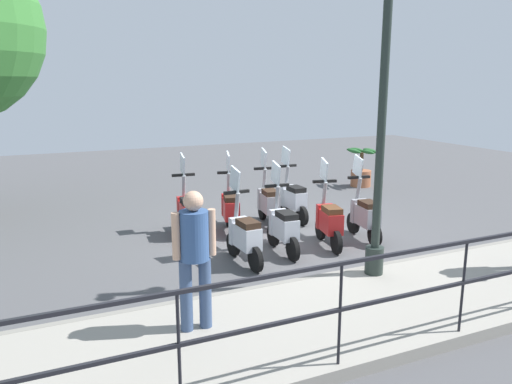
{
  "coord_description": "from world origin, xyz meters",
  "views": [
    {
      "loc": [
        -7.92,
        4.17,
        2.88
      ],
      "look_at": [
        0.2,
        0.5,
        0.9
      ],
      "focal_mm": 35.0,
      "sensor_mm": 36.0,
      "label": 1
    }
  ],
  "objects": [
    {
      "name": "scooter_far_3",
      "position": [
        0.93,
        1.6,
        0.48
      ],
      "size": [
        1.23,
        0.44,
        1.54
      ],
      "rotation": [
        0.0,
        0.0,
        -0.09
      ],
      "color": "black",
      "rests_on": "ground_plane"
    },
    {
      "name": "potted_palm",
      "position": [
        3.37,
        -4.16,
        0.45
      ],
      "size": [
        1.06,
        0.66,
        1.05
      ],
      "color": "#9E5B3D",
      "rests_on": "ground_plane"
    },
    {
      "name": "scooter_near_2",
      "position": [
        -0.7,
        0.4,
        0.48
      ],
      "size": [
        1.23,
        0.44,
        1.54
      ],
      "rotation": [
        0.0,
        0.0,
        -0.06
      ],
      "color": "black",
      "rests_on": "ground_plane"
    },
    {
      "name": "scooter_far_1",
      "position": [
        0.96,
        -0.12,
        0.48
      ],
      "size": [
        1.23,
        0.46,
        1.54
      ],
      "rotation": [
        0.0,
        0.0,
        -0.15
      ],
      "color": "black",
      "rests_on": "ground_plane"
    },
    {
      "name": "ground_plane",
      "position": [
        0.0,
        0.0,
        0.0
      ],
      "size": [
        28.0,
        28.0,
        0.0
      ],
      "primitive_type": "plane",
      "color": "#4C4C4F"
    },
    {
      "name": "scooter_near_1",
      "position": [
        -0.71,
        -0.5,
        0.48
      ],
      "size": [
        1.22,
        0.5,
        1.54
      ],
      "rotation": [
        0.0,
        0.0,
        -0.22
      ],
      "color": "black",
      "rests_on": "ground_plane"
    },
    {
      "name": "scooter_near_3",
      "position": [
        -0.89,
        1.2,
        0.48
      ],
      "size": [
        1.23,
        0.44,
        1.54
      ],
      "rotation": [
        0.0,
        0.0,
        0.05
      ],
      "color": "black",
      "rests_on": "ground_plane"
    },
    {
      "name": "fence_railing",
      "position": [
        -4.2,
        0.0,
        0.91
      ],
      "size": [
        0.04,
        16.03,
        1.07
      ],
      "color": "black",
      "rests_on": "promenade_walkway"
    },
    {
      "name": "scooter_far_2",
      "position": [
        0.82,
        0.76,
        0.48
      ],
      "size": [
        1.21,
        0.52,
        1.54
      ],
      "rotation": [
        0.0,
        0.0,
        -0.26
      ],
      "color": "black",
      "rests_on": "ground_plane"
    },
    {
      "name": "scooter_far_0",
      "position": [
        1.03,
        -0.72,
        0.48
      ],
      "size": [
        1.23,
        0.44,
        1.54
      ],
      "rotation": [
        0.0,
        0.0,
        0.01
      ],
      "color": "black",
      "rests_on": "ground_plane"
    },
    {
      "name": "pedestrian_distant",
      "position": [
        -2.92,
        2.65,
        1.08
      ],
      "size": [
        0.33,
        0.49,
        1.59
      ],
      "rotation": [
        0.0,
        0.0,
        3.11
      ],
      "color": "#384C70",
      "rests_on": "promenade_walkway"
    },
    {
      "name": "lamp_post_near",
      "position": [
        -2.4,
        -0.2,
        2.12
      ],
      "size": [
        0.26,
        0.9,
        4.43
      ],
      "color": "#232D28",
      "rests_on": "promenade_walkway"
    },
    {
      "name": "promenade_walkway",
      "position": [
        -3.15,
        0.0,
        0.07
      ],
      "size": [
        2.2,
        20.0,
        0.15
      ],
      "color": "gray",
      "rests_on": "ground_plane"
    },
    {
      "name": "scooter_near_0",
      "position": [
        -0.65,
        -1.31,
        0.48
      ],
      "size": [
        1.23,
        0.45,
        1.54
      ],
      "rotation": [
        0.0,
        0.0,
        -0.14
      ],
      "color": "black",
      "rests_on": "ground_plane"
    }
  ]
}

